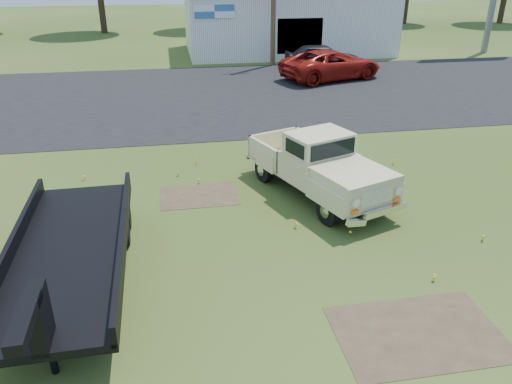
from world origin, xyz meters
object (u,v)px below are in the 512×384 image
Objects in this scene: dark_sedan at (322,57)px; red_pickup at (331,65)px; vintage_pickup_truck at (318,164)px; flatbed_trailer at (69,245)px.

red_pickup is at bearing -179.94° from dark_sedan.
vintage_pickup_truck is 7.01m from flatbed_trailer.
flatbed_trailer is at bearing 129.29° from red_pickup.
dark_sedan is at bearing 59.45° from flatbed_trailer.
dark_sedan is (5.26, 16.89, -0.16)m from vintage_pickup_truck.
vintage_pickup_truck is 0.89× the size of red_pickup.
vintage_pickup_truck reaches higher than dark_sedan.
red_pickup reaches higher than dark_sedan.
flatbed_trailer is 1.16× the size of red_pickup.
vintage_pickup_truck is 0.77× the size of flatbed_trailer.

